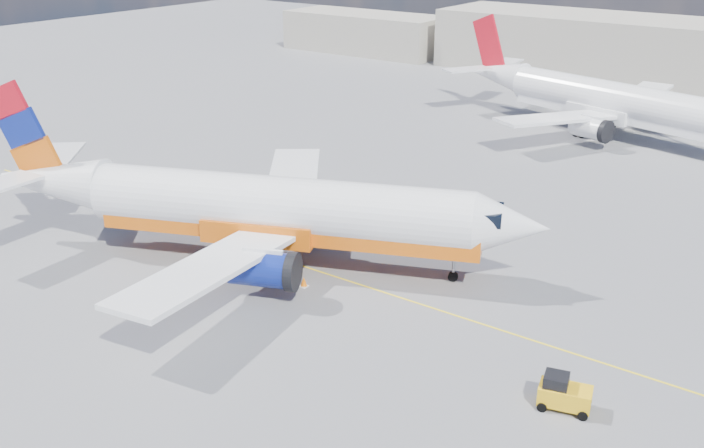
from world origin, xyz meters
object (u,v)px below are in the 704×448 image
Objects in this scene: main_jet at (263,208)px; second_jet at (606,101)px; gse_tug at (563,393)px; traffic_cone at (304,282)px.

main_jet reaches higher than second_jet.
main_jet reaches higher than gse_tug.
second_jet is (6.77, 43.11, -0.20)m from main_jet.
traffic_cone is at bearing 156.54° from gse_tug.
gse_tug reaches higher than traffic_cone.
second_jet is at bearing 92.85° from gse_tug.
main_jet is at bearing -85.10° from second_jet.
second_jet is at bearing 58.41° from main_jet.
main_jet is 43.64m from second_jet.
main_jet is 22.28m from gse_tug.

